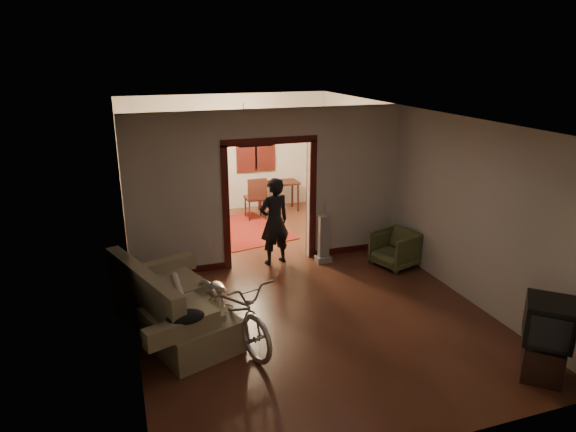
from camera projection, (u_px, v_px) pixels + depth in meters
name	position (u px, v px, depth m)	size (l,w,h in m)	color
floor	(282.00, 277.00, 8.90)	(5.00, 8.50, 0.01)	#3F1D14
ceiling	(282.00, 113.00, 8.04)	(5.00, 8.50, 0.01)	white
wall_back	(227.00, 153.00, 12.30)	(5.00, 0.02, 2.80)	beige
wall_left	(124.00, 214.00, 7.70)	(0.02, 8.50, 2.80)	beige
wall_right	(414.00, 187.00, 9.23)	(0.02, 8.50, 2.80)	beige
partition_wall	(269.00, 188.00, 9.14)	(5.00, 0.14, 2.80)	beige
door_casing	(269.00, 204.00, 9.24)	(1.74, 0.20, 2.32)	#3F110E
far_window	(256.00, 146.00, 12.43)	(0.98, 0.06, 1.28)	black
chandelier	(244.00, 122.00, 10.43)	(0.24, 0.24, 0.24)	#FFE0A5
light_switch	(325.00, 193.00, 9.44)	(0.08, 0.01, 0.12)	silver
sofa	(173.00, 299.00, 7.04)	(0.96, 2.13, 0.98)	#746F4D
rolled_paper	(178.00, 286.00, 7.32)	(0.10, 0.10, 0.80)	beige
jacket	(185.00, 317.00, 6.17)	(0.46, 0.35, 0.13)	black
bicycle	(231.00, 307.00, 6.80)	(0.66, 1.90, 1.00)	silver
armchair	(395.00, 249.00, 9.27)	(0.70, 0.72, 0.66)	#525831
tv_stand	(542.00, 360.00, 6.10)	(0.49, 0.44, 0.44)	black
crt_tv	(549.00, 321.00, 5.94)	(0.58, 0.52, 0.50)	black
vacuum	(324.00, 239.00, 9.40)	(0.27, 0.22, 0.90)	gray
person	(274.00, 221.00, 9.24)	(0.59, 0.39, 1.62)	black
oriental_rug	(241.00, 230.00, 11.18)	(1.66, 2.18, 0.02)	maroon
locker	(182.00, 183.00, 11.92)	(0.81, 0.45, 1.61)	#243922
globe	(179.00, 135.00, 11.57)	(0.27, 0.27, 0.27)	#1E5972
desk	(278.00, 197.00, 12.49)	(0.96, 0.54, 0.71)	#331611
desk_chair	(255.00, 198.00, 11.86)	(0.44, 0.44, 1.00)	#331611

